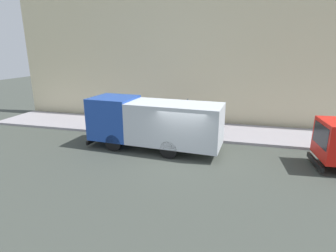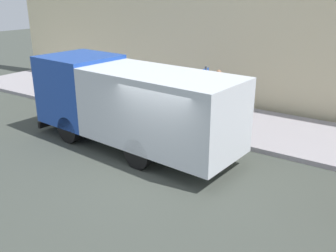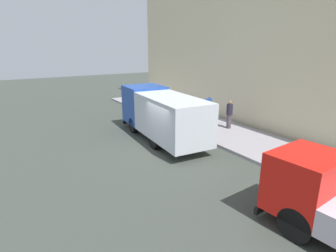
% 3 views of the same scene
% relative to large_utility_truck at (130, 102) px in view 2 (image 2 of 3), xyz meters
% --- Properties ---
extents(ground, '(80.00, 80.00, 0.00)m').
position_rel_large_utility_truck_xyz_m(ground, '(-1.12, -1.84, -1.57)').
color(ground, '#3D423B').
extents(sidewalk, '(4.07, 30.00, 0.16)m').
position_rel_large_utility_truck_xyz_m(sidewalk, '(3.92, -1.84, -1.49)').
color(sidewalk, '#969198').
rests_on(sidewalk, ground).
extents(large_utility_truck, '(2.89, 7.63, 2.82)m').
position_rel_large_utility_truck_xyz_m(large_utility_truck, '(0.00, 0.00, 0.00)').
color(large_utility_truck, '#1E45A6').
rests_on(large_utility_truck, ground).
extents(pedestrian_walking, '(0.54, 0.54, 1.80)m').
position_rel_large_utility_truck_xyz_m(pedestrian_walking, '(4.54, -0.88, -0.47)').
color(pedestrian_walking, '#4B404B').
rests_on(pedestrian_walking, sidewalk).
extents(street_sign_post, '(0.44, 0.08, 2.36)m').
position_rel_large_utility_truck_xyz_m(street_sign_post, '(2.29, -1.49, -0.01)').
color(street_sign_post, '#4C5156').
rests_on(street_sign_post, sidewalk).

